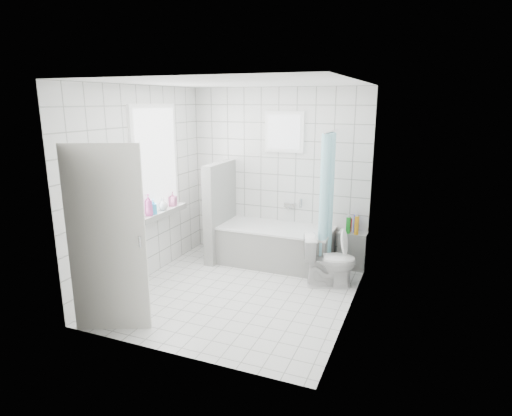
% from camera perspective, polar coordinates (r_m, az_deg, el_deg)
% --- Properties ---
extents(ground, '(3.00, 3.00, 0.00)m').
position_cam_1_polar(ground, '(5.62, -2.34, -11.16)').
color(ground, white).
rests_on(ground, ground).
extents(ceiling, '(3.00, 3.00, 0.00)m').
position_cam_1_polar(ceiling, '(5.09, -2.64, 16.36)').
color(ceiling, white).
rests_on(ceiling, ground).
extents(wall_back, '(2.80, 0.02, 2.60)m').
position_cam_1_polar(wall_back, '(6.57, 2.95, 4.46)').
color(wall_back, white).
rests_on(wall_back, ground).
extents(wall_front, '(2.80, 0.02, 2.60)m').
position_cam_1_polar(wall_front, '(3.93, -11.56, -2.43)').
color(wall_front, white).
rests_on(wall_front, ground).
extents(wall_left, '(0.02, 3.00, 2.60)m').
position_cam_1_polar(wall_left, '(5.91, -14.95, 2.91)').
color(wall_left, white).
rests_on(wall_left, ground).
extents(wall_right, '(0.02, 3.00, 2.60)m').
position_cam_1_polar(wall_right, '(4.81, 12.90, 0.54)').
color(wall_right, white).
rests_on(wall_right, ground).
extents(window_left, '(0.01, 0.90, 1.40)m').
position_cam_1_polar(window_left, '(6.08, -13.10, 6.19)').
color(window_left, white).
rests_on(window_left, wall_left).
extents(window_back, '(0.50, 0.01, 0.50)m').
position_cam_1_polar(window_back, '(6.42, 3.74, 10.07)').
color(window_back, white).
rests_on(window_back, wall_back).
extents(window_sill, '(0.18, 1.02, 0.08)m').
position_cam_1_polar(window_sill, '(6.19, -12.38, -0.62)').
color(window_sill, white).
rests_on(window_sill, wall_left).
extents(door, '(0.75, 0.36, 2.00)m').
position_cam_1_polar(door, '(4.67, -19.27, -4.13)').
color(door, silver).
rests_on(door, ground).
extents(bathtub, '(1.67, 0.77, 0.58)m').
position_cam_1_polar(bathtub, '(6.44, 2.67, -5.01)').
color(bathtub, white).
rests_on(bathtub, ground).
extents(partition_wall, '(0.15, 0.85, 1.50)m').
position_cam_1_polar(partition_wall, '(6.60, -4.79, -0.40)').
color(partition_wall, white).
rests_on(partition_wall, ground).
extents(tiled_ledge, '(0.40, 0.24, 0.55)m').
position_cam_1_polar(tiled_ledge, '(6.43, 12.72, -5.53)').
color(tiled_ledge, white).
rests_on(tiled_ledge, ground).
extents(toilet, '(0.77, 0.59, 0.70)m').
position_cam_1_polar(toilet, '(5.76, 9.80, -6.95)').
color(toilet, white).
rests_on(toilet, ground).
extents(curtain_rod, '(0.02, 0.80, 0.02)m').
position_cam_1_polar(curtain_rod, '(5.87, 10.02, 10.00)').
color(curtain_rod, silver).
rests_on(curtain_rod, wall_back).
extents(shower_curtain, '(0.14, 0.48, 1.78)m').
position_cam_1_polar(shower_curtain, '(5.87, 9.38, 1.14)').
color(shower_curtain, '#4ED1E5').
rests_on(shower_curtain, curtain_rod).
extents(tub_faucet, '(0.18, 0.06, 0.06)m').
position_cam_1_polar(tub_faucet, '(6.56, 4.52, 0.41)').
color(tub_faucet, silver).
rests_on(tub_faucet, wall_back).
extents(sill_bottles, '(0.14, 0.70, 0.30)m').
position_cam_1_polar(sill_bottles, '(6.07, -12.88, 0.58)').
color(sill_bottles, silver).
rests_on(sill_bottles, window_sill).
extents(ledge_bottles, '(0.18, 0.18, 0.27)m').
position_cam_1_polar(ledge_bottles, '(6.28, 12.78, -2.20)').
color(ledge_bottles, '#1D2EE8').
rests_on(ledge_bottles, tiled_ledge).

